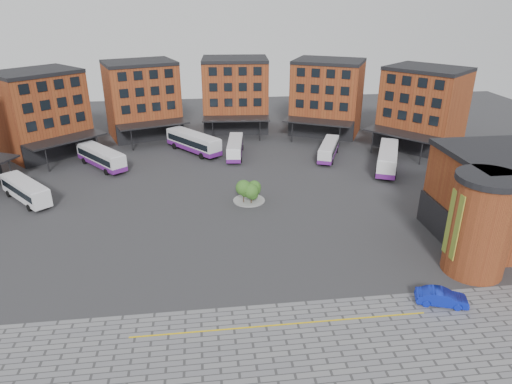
{
  "coord_description": "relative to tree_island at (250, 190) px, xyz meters",
  "views": [
    {
      "loc": [
        -4.14,
        -45.13,
        26.48
      ],
      "look_at": [
        2.21,
        5.83,
        4.0
      ],
      "focal_mm": 32.0,
      "sensor_mm": 36.0,
      "label": 1
    }
  ],
  "objects": [
    {
      "name": "bus_f",
      "position": [
        23.61,
        9.9,
        0.15
      ],
      "size": [
        7.72,
        12.58,
        3.52
      ],
      "rotation": [
        0.0,
        0.0,
        -0.42
      ],
      "color": "silver",
      "rests_on": "ground"
    },
    {
      "name": "bus_d",
      "position": [
        -0.38,
        19.52,
        -0.17
      ],
      "size": [
        3.75,
        10.61,
        2.93
      ],
      "rotation": [
        0.0,
        0.0,
        -0.13
      ],
      "color": "white",
      "rests_on": "ground"
    },
    {
      "name": "bus_c",
      "position": [
        -7.63,
        22.61,
        0.15
      ],
      "size": [
        9.9,
        11.65,
        3.52
      ],
      "rotation": [
        0.0,
        0.0,
        0.66
      ],
      "color": "silver",
      "rests_on": "ground"
    },
    {
      "name": "tree_island",
      "position": [
        0.0,
        0.0,
        0.0
      ],
      "size": [
        4.4,
        4.4,
        3.33
      ],
      "color": "gray",
      "rests_on": "ground"
    },
    {
      "name": "bus_b",
      "position": [
        -22.65,
        16.63,
        0.02
      ],
      "size": [
        9.33,
        10.75,
        3.27
      ],
      "rotation": [
        0.0,
        0.0,
        0.67
      ],
      "color": "silver",
      "rests_on": "ground"
    },
    {
      "name": "main_building",
      "position": [
        -6.8,
        26.68,
        5.47
      ],
      "size": [
        94.14,
        42.48,
        14.6
      ],
      "color": "brown",
      "rests_on": "ground"
    },
    {
      "name": "blue_car",
      "position": [
        15.08,
        -24.54,
        -0.99
      ],
      "size": [
        4.91,
        2.97,
        1.53
      ],
      "primitive_type": "imported",
      "rotation": [
        0.0,
        0.0,
        1.26
      ],
      "color": "#0D1FAD",
      "rests_on": "ground"
    },
    {
      "name": "east_building",
      "position": [
        26.67,
        -14.62,
        3.53
      ],
      "size": [
        17.4,
        15.4,
        10.6
      ],
      "color": "brown",
      "rests_on": "ground"
    },
    {
      "name": "bus_e",
      "position": [
        15.67,
        16.58,
        -0.21
      ],
      "size": [
        6.17,
        10.22,
        2.85
      ],
      "rotation": [
        0.0,
        0.0,
        -0.41
      ],
      "color": "silver",
      "rests_on": "ground"
    },
    {
      "name": "ground",
      "position": [
        -2.03,
        -11.56,
        -1.76
      ],
      "size": [
        160.0,
        160.0,
        0.0
      ],
      "primitive_type": "plane",
      "color": "#28282B",
      "rests_on": "ground"
    },
    {
      "name": "yellow_line",
      "position": [
        -0.03,
        -25.56,
        -1.73
      ],
      "size": [
        26.0,
        0.15,
        0.02
      ],
      "primitive_type": "cube",
      "color": "gold",
      "rests_on": "paving_zone"
    },
    {
      "name": "bus_a",
      "position": [
        -30.49,
        4.15,
        0.02
      ],
      "size": [
        8.71,
        9.64,
        3.0
      ],
      "rotation": [
        0.0,
        0.0,
        0.7
      ],
      "color": "silver",
      "rests_on": "ground"
    }
  ]
}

